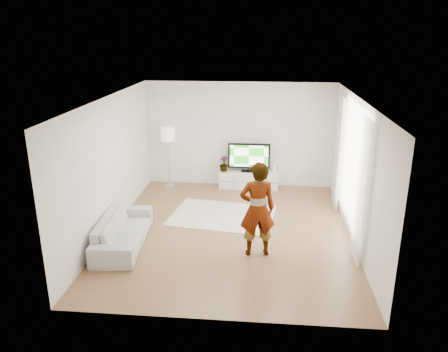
# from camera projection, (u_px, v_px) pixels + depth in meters

# --- Properties ---
(floor) EXTENTS (6.00, 6.00, 0.00)m
(floor) POSITION_uv_depth(u_px,v_px,m) (230.00, 231.00, 9.26)
(floor) COLOR #9D6946
(floor) RESTS_ON ground
(ceiling) EXTENTS (6.00, 6.00, 0.00)m
(ceiling) POSITION_uv_depth(u_px,v_px,m) (231.00, 99.00, 8.37)
(ceiling) COLOR white
(ceiling) RESTS_ON wall_back
(wall_left) EXTENTS (0.02, 6.00, 2.80)m
(wall_left) POSITION_uv_depth(u_px,v_px,m) (110.00, 165.00, 9.04)
(wall_left) COLOR white
(wall_left) RESTS_ON floor
(wall_right) EXTENTS (0.02, 6.00, 2.80)m
(wall_right) POSITION_uv_depth(u_px,v_px,m) (357.00, 172.00, 8.60)
(wall_right) COLOR white
(wall_right) RESTS_ON floor
(wall_back) EXTENTS (5.00, 0.02, 2.80)m
(wall_back) POSITION_uv_depth(u_px,v_px,m) (239.00, 135.00, 11.65)
(wall_back) COLOR white
(wall_back) RESTS_ON floor
(wall_front) EXTENTS (5.00, 0.02, 2.80)m
(wall_front) POSITION_uv_depth(u_px,v_px,m) (213.00, 234.00, 5.99)
(wall_front) COLOR white
(wall_front) RESTS_ON floor
(window) EXTENTS (0.01, 2.60, 2.50)m
(window) POSITION_uv_depth(u_px,v_px,m) (353.00, 165.00, 8.87)
(window) COLOR white
(window) RESTS_ON wall_right
(curtain_near) EXTENTS (0.04, 0.70, 2.60)m
(curtain_near) POSITION_uv_depth(u_px,v_px,m) (361.00, 192.00, 7.68)
(curtain_near) COLOR white
(curtain_near) RESTS_ON floor
(curtain_far) EXTENTS (0.04, 0.70, 2.60)m
(curtain_far) POSITION_uv_depth(u_px,v_px,m) (339.00, 153.00, 10.13)
(curtain_far) COLOR white
(curtain_far) RESTS_ON floor
(media_console) EXTENTS (1.58, 0.45, 0.44)m
(media_console) POSITION_uv_depth(u_px,v_px,m) (249.00, 180.00, 11.78)
(media_console) COLOR silver
(media_console) RESTS_ON floor
(television) EXTENTS (1.11, 0.22, 0.78)m
(television) POSITION_uv_depth(u_px,v_px,m) (249.00, 156.00, 11.60)
(television) COLOR black
(television) RESTS_ON media_console
(game_console) EXTENTS (0.07, 0.17, 0.23)m
(game_console) POSITION_uv_depth(u_px,v_px,m) (275.00, 168.00, 11.61)
(game_console) COLOR white
(game_console) RESTS_ON media_console
(potted_plant) EXTENTS (0.29, 0.29, 0.41)m
(potted_plant) POSITION_uv_depth(u_px,v_px,m) (224.00, 164.00, 11.70)
(potted_plant) COLOR #3F7238
(potted_plant) RESTS_ON media_console
(rug) EXTENTS (2.51, 1.96, 0.01)m
(rug) POSITION_uv_depth(u_px,v_px,m) (223.00, 215.00, 10.04)
(rug) COLOR beige
(rug) RESTS_ON floor
(player) EXTENTS (0.73, 0.55, 1.82)m
(player) POSITION_uv_depth(u_px,v_px,m) (257.00, 209.00, 8.03)
(player) COLOR #334772
(player) RESTS_ON rug
(sofa) EXTENTS (0.95, 2.11, 0.60)m
(sofa) POSITION_uv_depth(u_px,v_px,m) (123.00, 231.00, 8.59)
(sofa) COLOR #AEAEAA
(sofa) RESTS_ON floor
(floor_lamp) EXTENTS (0.36, 0.36, 1.62)m
(floor_lamp) POSITION_uv_depth(u_px,v_px,m) (168.00, 137.00, 11.54)
(floor_lamp) COLOR silver
(floor_lamp) RESTS_ON floor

